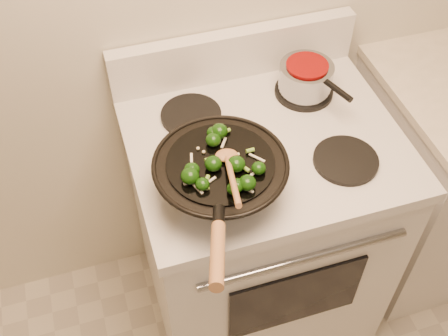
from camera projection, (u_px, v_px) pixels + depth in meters
name	position (u px, v px, depth m)	size (l,w,h in m)	color
stove	(258.00, 228.00, 1.95)	(0.78, 0.67, 1.08)	silver
wok	(221.00, 176.00, 1.42)	(0.34, 0.56, 0.21)	black
stirfry	(221.00, 165.00, 1.36)	(0.22, 0.23, 0.04)	#0F3207
wooden_spoon	(230.00, 169.00, 1.33)	(0.08, 0.26, 0.11)	#A46D40
saucepan	(306.00, 78.00, 1.69)	(0.16, 0.25, 0.10)	gray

